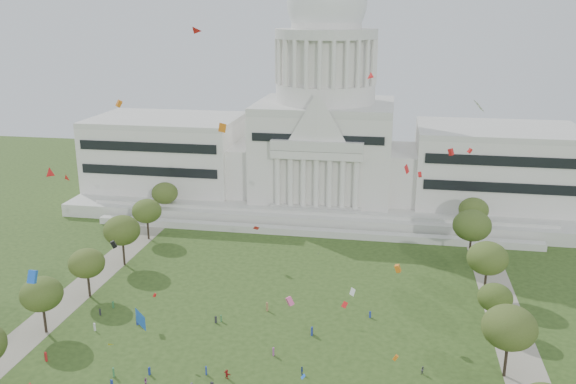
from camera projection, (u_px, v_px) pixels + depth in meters
capitol at (324, 139)px, 200.73m from camera, size 160.00×64.50×91.30m
path_left at (65, 303)px, 136.24m from camera, size 8.00×160.00×0.04m
path_right at (514, 342)px, 120.13m from camera, size 8.00×160.00×0.04m
row_tree_l_2 at (42, 294)px, 121.34m from camera, size 8.42×8.42×11.97m
row_tree_r_2 at (509, 328)px, 106.17m from camera, size 9.55×9.55×13.58m
row_tree_l_3 at (87, 263)px, 136.95m from camera, size 8.12×8.12×11.55m
row_tree_r_3 at (495, 298)px, 122.96m from camera, size 7.01×7.01×9.98m
row_tree_l_4 at (122, 230)px, 154.07m from camera, size 9.29×9.29×13.21m
row_tree_r_4 at (488, 258)px, 136.95m from camera, size 9.19×9.19×13.06m
row_tree_l_5 at (147, 211)px, 172.09m from camera, size 8.33×8.33×11.85m
row_tree_r_5 at (472, 225)px, 156.00m from camera, size 9.82×9.82×13.96m
row_tree_l_6 at (165, 193)px, 189.51m from camera, size 8.19×8.19×11.64m
row_tree_r_6 at (474, 210)px, 172.92m from camera, size 8.42×8.42×11.97m
person_2 at (423, 370)px, 109.22m from camera, size 0.88×0.85×1.56m
person_5 at (227, 374)px, 107.92m from camera, size 1.74×1.37×1.76m
person_8 at (146, 381)px, 106.02m from camera, size 0.83×0.68×1.47m
person_10 at (302, 371)px, 109.09m from camera, size 0.83×1.05×1.58m
distant_crowd at (185, 350)px, 115.49m from camera, size 59.18×39.69×1.95m
kite_swarm at (289, 250)px, 102.03m from camera, size 94.73×110.05×57.37m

